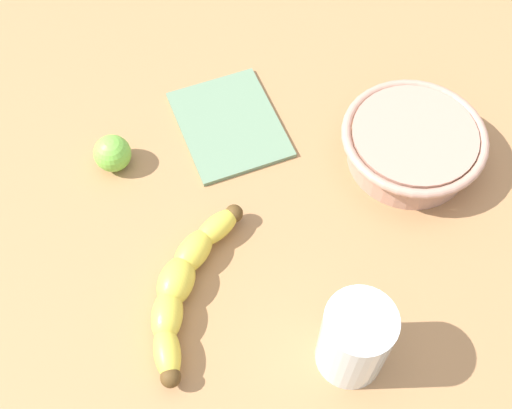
{
  "coord_description": "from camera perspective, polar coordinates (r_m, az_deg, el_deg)",
  "views": [
    {
      "loc": [
        31.84,
        0.29,
        70.62
      ],
      "look_at": [
        -8.26,
        1.7,
        5.0
      ],
      "focal_mm": 45.76,
      "sensor_mm": 36.0,
      "label": 1
    }
  ],
  "objects": [
    {
      "name": "folded_napkin",
      "position": [
        0.86,
        -2.55,
        7.03
      ],
      "size": [
        18.98,
        16.97,
        0.6
      ],
      "primitive_type": "cube",
      "rotation": [
        0.0,
        0.0,
        0.34
      ],
      "color": "slate",
      "rests_on": "wooden_tabletop"
    },
    {
      "name": "lime_fruit",
      "position": [
        0.83,
        -12.64,
        4.38
      ],
      "size": [
        4.65,
        4.65,
        4.65
      ],
      "primitive_type": "sphere",
      "color": "#75C142",
      "rests_on": "wooden_tabletop"
    },
    {
      "name": "banana",
      "position": [
        0.73,
        -6.51,
        -6.9
      ],
      "size": [
        21.49,
        10.54,
        3.93
      ],
      "rotation": [
        0.0,
        0.0,
        5.94
      ],
      "color": "yellow",
      "rests_on": "wooden_tabletop"
    },
    {
      "name": "ceramic_bowl",
      "position": [
        0.83,
        13.28,
        5.16
      ],
      "size": [
        17.8,
        17.8,
        5.37
      ],
      "color": "tan",
      "rests_on": "wooden_tabletop"
    },
    {
      "name": "wooden_tabletop",
      "position": [
        0.76,
        -1.07,
        -6.73
      ],
      "size": [
        120.0,
        120.0,
        3.0
      ],
      "primitive_type": "cube",
      "color": "#A37449",
      "rests_on": "ground"
    },
    {
      "name": "smoothie_glass",
      "position": [
        0.67,
        8.36,
        -11.66
      ],
      "size": [
        7.18,
        7.18,
        10.46
      ],
      "color": "silver",
      "rests_on": "wooden_tabletop"
    }
  ]
}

